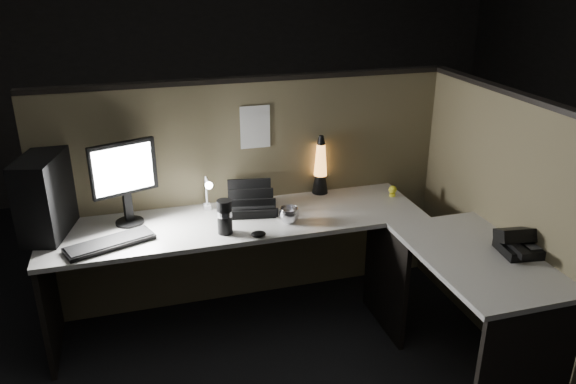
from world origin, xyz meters
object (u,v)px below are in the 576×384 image
object	(u,v)px
lava_lamp	(320,169)
desk_phone	(521,243)
pc_tower	(45,195)
keyboard	(110,243)
monitor	(124,175)

from	to	relation	value
lava_lamp	desk_phone	xyz separation A→B (m)	(0.76, -1.10, -0.11)
pc_tower	keyboard	size ratio (longest dim) A/B	0.97
monitor	desk_phone	xyz separation A→B (m)	(2.02, -0.97, -0.25)
keyboard	desk_phone	distance (m)	2.24
pc_tower	monitor	xyz separation A→B (m)	(0.44, 0.01, 0.07)
pc_tower	monitor	world-z (taller)	monitor
lava_lamp	desk_phone	world-z (taller)	lava_lamp
monitor	desk_phone	world-z (taller)	monitor
monitor	lava_lamp	xyz separation A→B (m)	(1.26, 0.12, -0.14)
monitor	lava_lamp	bearing A→B (deg)	-14.06
monitor	desk_phone	distance (m)	2.25
pc_tower	keyboard	world-z (taller)	pc_tower
monitor	keyboard	size ratio (longest dim) A/B	1.04
desk_phone	keyboard	bearing A→B (deg)	169.63
pc_tower	desk_phone	xyz separation A→B (m)	(2.46, -0.96, -0.18)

